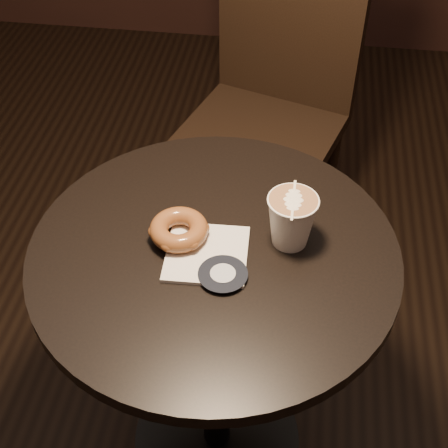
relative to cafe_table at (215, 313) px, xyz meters
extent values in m
plane|color=black|center=(0.00, 0.00, -0.55)|extent=(4.50, 4.50, 0.00)
cylinder|color=black|center=(0.00, 0.00, 0.18)|extent=(0.70, 0.70, 0.03)
cylinder|color=black|center=(0.00, 0.00, -0.18)|extent=(0.07, 0.07, 0.70)
cylinder|color=black|center=(0.00, 0.00, -0.54)|extent=(0.44, 0.44, 0.02)
cube|color=black|center=(0.03, 0.72, -0.06)|extent=(0.55, 0.55, 0.04)
cube|color=black|center=(0.08, 0.91, 0.26)|extent=(0.43, 0.17, 0.59)
cylinder|color=black|center=(-0.21, 0.60, -0.31)|extent=(0.04, 0.04, 0.49)
cylinder|color=black|center=(0.15, 0.49, -0.31)|extent=(0.04, 0.04, 0.49)
cylinder|color=black|center=(-0.10, 0.96, -0.31)|extent=(0.04, 0.04, 0.49)
cylinder|color=black|center=(0.26, 0.84, -0.31)|extent=(0.04, 0.04, 0.49)
cube|color=silver|center=(-0.01, -0.02, 0.20)|extent=(0.16, 0.16, 0.01)
torus|color=brown|center=(-0.07, 0.01, 0.23)|extent=(0.11, 0.11, 0.04)
camera|label=1|loc=(0.13, -0.80, 1.05)|focal=50.00mm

